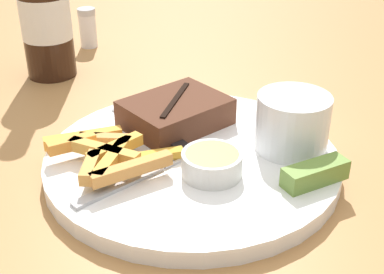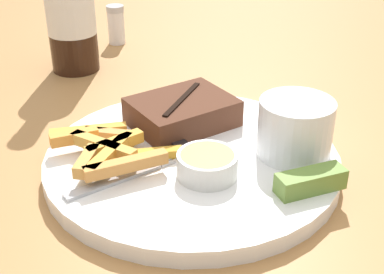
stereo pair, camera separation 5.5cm
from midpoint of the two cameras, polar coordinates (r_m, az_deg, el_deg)
dining_table at (r=0.60m, az=-2.65°, el=-7.79°), size 1.55×1.70×0.76m
dinner_plate at (r=0.56m, az=-2.79°, el=-2.66°), size 0.31×0.31×0.02m
steak_portion at (r=0.61m, az=-4.35°, el=2.55°), size 0.13×0.11×0.03m
fries_pile at (r=0.55m, az=-11.79°, el=-1.76°), size 0.13×0.12×0.02m
coleslaw_cup at (r=0.56m, az=7.96°, el=1.77°), size 0.08×0.08×0.06m
dipping_sauce_cup at (r=0.52m, az=-1.26°, el=-2.94°), size 0.06×0.06×0.02m
pickle_spear at (r=0.52m, az=10.07°, el=-3.94°), size 0.07×0.02×0.02m
fork_utensil at (r=0.52m, az=-9.80°, el=-4.76°), size 0.13×0.05×0.00m
knife_utensil at (r=0.58m, az=-5.53°, el=-0.22°), size 0.05×0.16×0.01m
beer_bottle at (r=0.80m, az=-17.35°, el=12.30°), size 0.07×0.07×0.25m
salt_shaker at (r=0.93m, az=-12.77°, el=11.29°), size 0.03×0.03×0.07m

